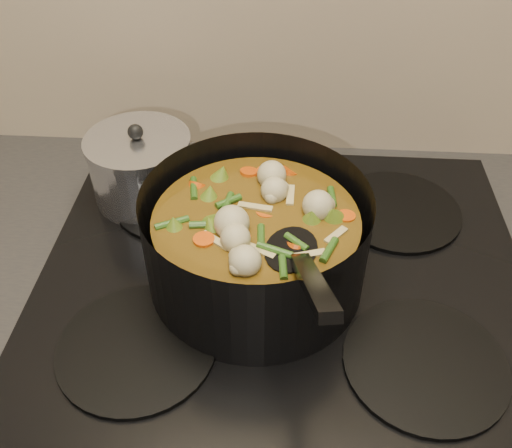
{
  "coord_description": "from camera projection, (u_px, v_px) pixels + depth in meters",
  "views": [
    {
      "loc": [
        -0.0,
        1.42,
        1.46
      ],
      "look_at": [
        -0.03,
        1.92,
        1.02
      ],
      "focal_mm": 40.0,
      "sensor_mm": 36.0,
      "label": 1
    }
  ],
  "objects": [
    {
      "name": "saucepan",
      "position": [
        141.0,
        168.0,
        0.81
      ],
      "size": [
        0.15,
        0.15,
        0.12
      ],
      "rotation": [
        0.0,
        0.0,
        0.08
      ],
      "color": "silver",
      "rests_on": "stovetop"
    },
    {
      "name": "stovetop",
      "position": [
        283.0,
        277.0,
        0.74
      ],
      "size": [
        0.62,
        0.54,
        0.03
      ],
      "color": "black",
      "rests_on": "counter"
    },
    {
      "name": "stockpot",
      "position": [
        256.0,
        243.0,
        0.68
      ],
      "size": [
        0.28,
        0.36,
        0.2
      ],
      "rotation": [
        0.0,
        0.0,
        -0.06
      ],
      "color": "black",
      "rests_on": "stovetop"
    }
  ]
}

